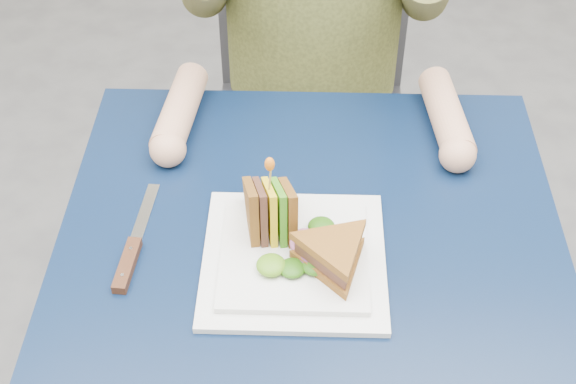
{
  "coord_description": "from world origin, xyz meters",
  "views": [
    {
      "loc": [
        -0.01,
        -0.79,
        1.59
      ],
      "look_at": [
        -0.03,
        0.02,
        0.82
      ],
      "focal_mm": 50.0,
      "sensor_mm": 36.0,
      "label": 1
    }
  ],
  "objects_px": {
    "sandwich_upright": "(271,212)",
    "knife": "(131,255)",
    "table": "(310,281)",
    "plate": "(294,257)",
    "fork": "(210,268)",
    "sandwich_flat": "(334,254)",
    "chair": "(312,82)"
  },
  "relations": [
    {
      "from": "table",
      "to": "chair",
      "type": "height_order",
      "value": "chair"
    },
    {
      "from": "chair",
      "to": "sandwich_flat",
      "type": "distance_m",
      "value": 0.76
    },
    {
      "from": "plate",
      "to": "sandwich_flat",
      "type": "xyz_separation_m",
      "value": [
        0.05,
        -0.02,
        0.04
      ]
    },
    {
      "from": "chair",
      "to": "fork",
      "type": "xyz_separation_m",
      "value": [
        -0.14,
        -0.72,
        0.19
      ]
    },
    {
      "from": "chair",
      "to": "knife",
      "type": "bearing_deg",
      "value": -110.34
    },
    {
      "from": "sandwich_upright",
      "to": "knife",
      "type": "xyz_separation_m",
      "value": [
        -0.2,
        -0.04,
        -0.05
      ]
    },
    {
      "from": "fork",
      "to": "sandwich_flat",
      "type": "bearing_deg",
      "value": -2.33
    },
    {
      "from": "sandwich_upright",
      "to": "fork",
      "type": "relative_size",
      "value": 0.85
    },
    {
      "from": "chair",
      "to": "sandwich_upright",
      "type": "relative_size",
      "value": 6.11
    },
    {
      "from": "sandwich_upright",
      "to": "knife",
      "type": "height_order",
      "value": "sandwich_upright"
    },
    {
      "from": "sandwich_upright",
      "to": "knife",
      "type": "distance_m",
      "value": 0.21
    },
    {
      "from": "sandwich_upright",
      "to": "sandwich_flat",
      "type": "bearing_deg",
      "value": -37.99
    },
    {
      "from": "fork",
      "to": "knife",
      "type": "xyz_separation_m",
      "value": [
        -0.12,
        0.02,
        0.0
      ]
    },
    {
      "from": "table",
      "to": "knife",
      "type": "bearing_deg",
      "value": -173.35
    },
    {
      "from": "chair",
      "to": "sandwich_flat",
      "type": "height_order",
      "value": "chair"
    },
    {
      "from": "table",
      "to": "sandwich_flat",
      "type": "bearing_deg",
      "value": -60.96
    },
    {
      "from": "table",
      "to": "plate",
      "type": "height_order",
      "value": "plate"
    },
    {
      "from": "sandwich_upright",
      "to": "fork",
      "type": "distance_m",
      "value": 0.12
    },
    {
      "from": "chair",
      "to": "fork",
      "type": "relative_size",
      "value": 5.19
    },
    {
      "from": "plate",
      "to": "knife",
      "type": "distance_m",
      "value": 0.23
    },
    {
      "from": "sandwich_flat",
      "to": "knife",
      "type": "distance_m",
      "value": 0.29
    },
    {
      "from": "sandwich_flat",
      "to": "fork",
      "type": "distance_m",
      "value": 0.18
    },
    {
      "from": "plate",
      "to": "knife",
      "type": "bearing_deg",
      "value": 179.88
    },
    {
      "from": "table",
      "to": "knife",
      "type": "distance_m",
      "value": 0.27
    },
    {
      "from": "plate",
      "to": "fork",
      "type": "relative_size",
      "value": 1.45
    },
    {
      "from": "plate",
      "to": "chair",
      "type": "bearing_deg",
      "value": 88.02
    },
    {
      "from": "sandwich_upright",
      "to": "fork",
      "type": "bearing_deg",
      "value": -143.21
    },
    {
      "from": "table",
      "to": "chair",
      "type": "distance_m",
      "value": 0.68
    },
    {
      "from": "sandwich_flat",
      "to": "sandwich_upright",
      "type": "relative_size",
      "value": 1.18
    },
    {
      "from": "sandwich_flat",
      "to": "sandwich_upright",
      "type": "xyz_separation_m",
      "value": [
        -0.09,
        0.07,
        0.01
      ]
    },
    {
      "from": "fork",
      "to": "knife",
      "type": "height_order",
      "value": "knife"
    },
    {
      "from": "chair",
      "to": "table",
      "type": "bearing_deg",
      "value": -90.0
    }
  ]
}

